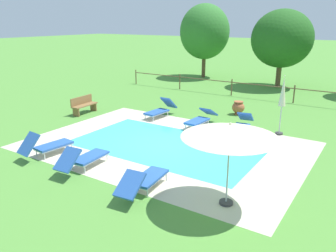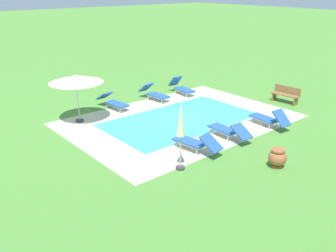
{
  "view_description": "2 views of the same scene",
  "coord_description": "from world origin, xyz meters",
  "px_view_note": "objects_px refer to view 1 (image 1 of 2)",
  "views": [
    {
      "loc": [
        6.73,
        -10.29,
        4.6
      ],
      "look_at": [
        -0.24,
        0.5,
        0.6
      ],
      "focal_mm": 36.53,
      "sensor_mm": 36.0,
      "label": 1
    },
    {
      "loc": [
        10.87,
        12.02,
        5.98
      ],
      "look_at": [
        1.91,
        1.39,
        0.57
      ],
      "focal_mm": 39.35,
      "sensor_mm": 36.0,
      "label": 2
    }
  ],
  "objects_px": {
    "sun_lounger_north_far": "(242,125)",
    "sun_lounger_north_mid": "(84,158)",
    "terracotta_urn_near_fence": "(238,107)",
    "sun_lounger_north_near_steps": "(201,119)",
    "patio_umbrella_open_foreground": "(230,131)",
    "sun_lounger_south_near_corner": "(160,109)",
    "wooden_bench_lawn_side": "(84,104)",
    "tree_far_west": "(282,39)",
    "patio_umbrella_closed_row_west": "(283,95)",
    "tree_west_mid": "(205,32)",
    "sun_lounger_south_mid": "(47,145)",
    "sun_lounger_north_end": "(144,179)"
  },
  "relations": [
    {
      "from": "sun_lounger_south_near_corner",
      "to": "terracotta_urn_near_fence",
      "type": "distance_m",
      "value": 3.97
    },
    {
      "from": "sun_lounger_north_near_steps",
      "to": "sun_lounger_north_far",
      "type": "xyz_separation_m",
      "value": [
        1.91,
        0.06,
        0.01
      ]
    },
    {
      "from": "sun_lounger_north_mid",
      "to": "tree_west_mid",
      "type": "relative_size",
      "value": 0.34
    },
    {
      "from": "wooden_bench_lawn_side",
      "to": "sun_lounger_north_far",
      "type": "bearing_deg",
      "value": 9.46
    },
    {
      "from": "sun_lounger_north_end",
      "to": "patio_umbrella_open_foreground",
      "type": "relative_size",
      "value": 0.86
    },
    {
      "from": "sun_lounger_south_mid",
      "to": "sun_lounger_south_near_corner",
      "type": "bearing_deg",
      "value": 85.28
    },
    {
      "from": "patio_umbrella_closed_row_west",
      "to": "sun_lounger_north_near_steps",
      "type": "bearing_deg",
      "value": -167.14
    },
    {
      "from": "sun_lounger_north_far",
      "to": "terracotta_urn_near_fence",
      "type": "relative_size",
      "value": 3.08
    },
    {
      "from": "sun_lounger_north_mid",
      "to": "sun_lounger_north_end",
      "type": "relative_size",
      "value": 0.97
    },
    {
      "from": "patio_umbrella_closed_row_west",
      "to": "sun_lounger_north_mid",
      "type": "bearing_deg",
      "value": -121.92
    },
    {
      "from": "sun_lounger_north_far",
      "to": "tree_far_west",
      "type": "distance_m",
      "value": 11.83
    },
    {
      "from": "sun_lounger_north_mid",
      "to": "wooden_bench_lawn_side",
      "type": "bearing_deg",
      "value": 136.16
    },
    {
      "from": "patio_umbrella_open_foreground",
      "to": "sun_lounger_north_near_steps",
      "type": "bearing_deg",
      "value": 123.28
    },
    {
      "from": "sun_lounger_south_mid",
      "to": "wooden_bench_lawn_side",
      "type": "distance_m",
      "value": 5.73
    },
    {
      "from": "sun_lounger_north_far",
      "to": "patio_umbrella_open_foreground",
      "type": "bearing_deg",
      "value": -72.32
    },
    {
      "from": "sun_lounger_south_near_corner",
      "to": "patio_umbrella_closed_row_west",
      "type": "bearing_deg",
      "value": 4.76
    },
    {
      "from": "sun_lounger_north_end",
      "to": "terracotta_urn_near_fence",
      "type": "xyz_separation_m",
      "value": [
        -0.88,
        9.14,
        0.0
      ]
    },
    {
      "from": "sun_lounger_north_near_steps",
      "to": "patio_umbrella_open_foreground",
      "type": "distance_m",
      "value": 7.04
    },
    {
      "from": "sun_lounger_north_far",
      "to": "patio_umbrella_open_foreground",
      "type": "relative_size",
      "value": 0.86
    },
    {
      "from": "sun_lounger_north_mid",
      "to": "wooden_bench_lawn_side",
      "type": "height_order",
      "value": "wooden_bench_lawn_side"
    },
    {
      "from": "patio_umbrella_open_foreground",
      "to": "patio_umbrella_closed_row_west",
      "type": "xyz_separation_m",
      "value": [
        -0.44,
        6.47,
        -0.32
      ]
    },
    {
      "from": "tree_far_west",
      "to": "sun_lounger_south_mid",
      "type": "bearing_deg",
      "value": -100.21
    },
    {
      "from": "sun_lounger_north_near_steps",
      "to": "sun_lounger_north_mid",
      "type": "relative_size",
      "value": 1.03
    },
    {
      "from": "sun_lounger_north_end",
      "to": "tree_far_west",
      "type": "height_order",
      "value": "tree_far_west"
    },
    {
      "from": "sun_lounger_north_end",
      "to": "tree_far_west",
      "type": "bearing_deg",
      "value": 94.25
    },
    {
      "from": "sun_lounger_north_mid",
      "to": "terracotta_urn_near_fence",
      "type": "distance_m",
      "value": 9.12
    },
    {
      "from": "sun_lounger_north_end",
      "to": "wooden_bench_lawn_side",
      "type": "bearing_deg",
      "value": 146.44
    },
    {
      "from": "terracotta_urn_near_fence",
      "to": "tree_west_mid",
      "type": "height_order",
      "value": "tree_west_mid"
    },
    {
      "from": "sun_lounger_north_near_steps",
      "to": "sun_lounger_north_end",
      "type": "xyz_separation_m",
      "value": [
        1.55,
        -6.32,
        0.01
      ]
    },
    {
      "from": "sun_lounger_north_far",
      "to": "sun_lounger_north_mid",
      "type": "bearing_deg",
      "value": -115.06
    },
    {
      "from": "patio_umbrella_open_foreground",
      "to": "wooden_bench_lawn_side",
      "type": "height_order",
      "value": "patio_umbrella_open_foreground"
    },
    {
      "from": "sun_lounger_north_end",
      "to": "sun_lounger_south_near_corner",
      "type": "bearing_deg",
      "value": 120.78
    },
    {
      "from": "sun_lounger_south_mid",
      "to": "terracotta_urn_near_fence",
      "type": "height_order",
      "value": "sun_lounger_south_mid"
    },
    {
      "from": "sun_lounger_north_mid",
      "to": "sun_lounger_north_far",
      "type": "relative_size",
      "value": 0.97
    },
    {
      "from": "sun_lounger_north_end",
      "to": "sun_lounger_south_near_corner",
      "type": "xyz_separation_m",
      "value": [
        -3.93,
        6.6,
        0.02
      ]
    },
    {
      "from": "sun_lounger_south_mid",
      "to": "patio_umbrella_open_foreground",
      "type": "height_order",
      "value": "patio_umbrella_open_foreground"
    },
    {
      "from": "sun_lounger_south_near_corner",
      "to": "wooden_bench_lawn_side",
      "type": "distance_m",
      "value": 3.99
    },
    {
      "from": "sun_lounger_north_mid",
      "to": "sun_lounger_north_end",
      "type": "height_order",
      "value": "sun_lounger_north_mid"
    },
    {
      "from": "sun_lounger_south_near_corner",
      "to": "sun_lounger_north_far",
      "type": "bearing_deg",
      "value": -2.98
    },
    {
      "from": "sun_lounger_north_mid",
      "to": "tree_far_west",
      "type": "bearing_deg",
      "value": 86.02
    },
    {
      "from": "sun_lounger_north_mid",
      "to": "patio_umbrella_closed_row_west",
      "type": "height_order",
      "value": "patio_umbrella_closed_row_west"
    },
    {
      "from": "sun_lounger_north_near_steps",
      "to": "patio_umbrella_closed_row_west",
      "type": "bearing_deg",
      "value": 12.86
    },
    {
      "from": "wooden_bench_lawn_side",
      "to": "terracotta_urn_near_fence",
      "type": "xyz_separation_m",
      "value": [
        6.73,
        4.09,
        -0.1
      ]
    },
    {
      "from": "sun_lounger_north_far",
      "to": "wooden_bench_lawn_side",
      "type": "height_order",
      "value": "wooden_bench_lawn_side"
    },
    {
      "from": "sun_lounger_north_mid",
      "to": "tree_far_west",
      "type": "distance_m",
      "value": 17.82
    },
    {
      "from": "sun_lounger_south_mid",
      "to": "tree_west_mid",
      "type": "relative_size",
      "value": 0.33
    },
    {
      "from": "terracotta_urn_near_fence",
      "to": "tree_west_mid",
      "type": "relative_size",
      "value": 0.12
    },
    {
      "from": "sun_lounger_north_mid",
      "to": "wooden_bench_lawn_side",
      "type": "xyz_separation_m",
      "value": [
        -5.08,
        4.87,
        0.09
      ]
    },
    {
      "from": "patio_umbrella_closed_row_west",
      "to": "sun_lounger_north_far",
      "type": "bearing_deg",
      "value": -153.49
    },
    {
      "from": "patio_umbrella_open_foreground",
      "to": "wooden_bench_lawn_side",
      "type": "bearing_deg",
      "value": 155.62
    }
  ]
}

